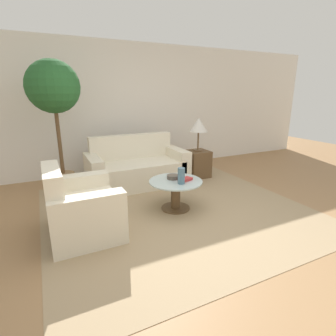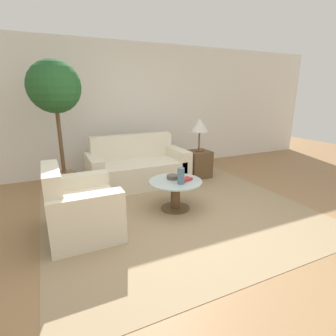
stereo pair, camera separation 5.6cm
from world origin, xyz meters
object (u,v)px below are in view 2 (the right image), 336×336
object	(u,v)px
sofa_main	(137,169)
bowl	(173,177)
coffee_table	(175,191)
vase	(181,176)
book_stack	(185,179)
table_lamp	(200,126)
armchair	(78,210)
potted_plant	(55,95)

from	to	relation	value
sofa_main	bowl	xyz separation A→B (m)	(0.15, -1.18, 0.17)
coffee_table	vase	xyz separation A→B (m)	(0.01, -0.14, 0.26)
sofa_main	book_stack	world-z (taller)	sofa_main
coffee_table	bowl	world-z (taller)	bowl
table_lamp	vase	bearing A→B (deg)	-129.83
sofa_main	bowl	size ratio (longest dim) A/B	9.76
coffee_table	sofa_main	bearing A→B (deg)	96.38
armchair	potted_plant	xyz separation A→B (m)	(-0.04, 1.49, 1.29)
potted_plant	book_stack	size ratio (longest dim) A/B	9.73
book_stack	table_lamp	bearing A→B (deg)	34.35
coffee_table	book_stack	bearing A→B (deg)	-24.15
armchair	vase	distance (m)	1.38
vase	armchair	bearing A→B (deg)	178.59
potted_plant	vase	xyz separation A→B (m)	(1.39, -1.52, -1.04)
bowl	book_stack	distance (m)	0.19
armchair	table_lamp	xyz separation A→B (m)	(2.43, 1.26, 0.73)
sofa_main	vase	xyz separation A→B (m)	(0.15, -1.41, 0.25)
coffee_table	bowl	bearing A→B (deg)	86.27
sofa_main	armchair	size ratio (longest dim) A/B	1.79
bowl	coffee_table	bearing A→B (deg)	-93.73
table_lamp	book_stack	world-z (taller)	table_lamp
armchair	potted_plant	bearing A→B (deg)	1.07
coffee_table	armchair	bearing A→B (deg)	-175.49
coffee_table	vase	size ratio (longest dim) A/B	3.39
potted_plant	vase	bearing A→B (deg)	-47.56
sofa_main	bowl	bearing A→B (deg)	-82.81
table_lamp	potted_plant	bearing A→B (deg)	174.64
armchair	bowl	size ratio (longest dim) A/B	5.45
table_lamp	book_stack	bearing A→B (deg)	-128.62
potted_plant	bowl	size ratio (longest dim) A/B	11.83
table_lamp	potted_plant	xyz separation A→B (m)	(-2.46, 0.23, 0.57)
coffee_table	potted_plant	world-z (taller)	potted_plant
table_lamp	armchair	bearing A→B (deg)	-152.66
coffee_table	vase	distance (m)	0.30
sofa_main	table_lamp	world-z (taller)	table_lamp
sofa_main	coffee_table	xyz separation A→B (m)	(0.14, -1.27, -0.01)
armchair	vase	size ratio (longest dim) A/B	4.38
vase	bowl	bearing A→B (deg)	91.02
coffee_table	book_stack	world-z (taller)	book_stack
armchair	book_stack	size ratio (longest dim) A/B	4.49
sofa_main	vase	world-z (taller)	sofa_main
armchair	bowl	distance (m)	1.37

